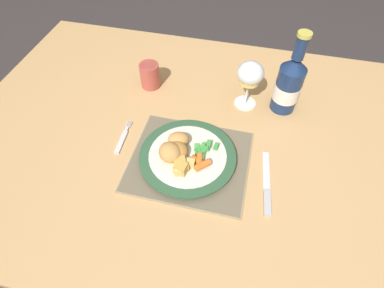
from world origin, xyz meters
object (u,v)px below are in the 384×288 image
(dining_table, at_px, (214,154))
(fork, at_px, (122,139))
(dinner_plate, at_px, (188,157))
(table_knife, at_px, (267,188))
(wine_glass, at_px, (250,75))
(drinking_cup, at_px, (150,75))
(bottle, at_px, (289,84))

(dining_table, relative_size, fork, 12.53)
(dinner_plate, relative_size, fork, 2.13)
(table_knife, distance_m, wine_glass, 0.33)
(dinner_plate, distance_m, drinking_cup, 0.34)
(dinner_plate, height_order, bottle, bottle)
(dining_table, relative_size, table_knife, 7.88)
(dinner_plate, relative_size, wine_glass, 1.70)
(bottle, bearing_deg, dining_table, -135.67)
(drinking_cup, bearing_deg, wine_glass, -2.81)
(fork, bearing_deg, table_knife, -8.90)
(table_knife, bearing_deg, bottle, 85.82)
(table_knife, distance_m, drinking_cup, 0.52)
(dining_table, height_order, drinking_cup, drinking_cup)
(fork, relative_size, wine_glass, 0.79)
(bottle, bearing_deg, fork, -150.93)
(dining_table, bearing_deg, drinking_cup, 144.76)
(fork, relative_size, drinking_cup, 1.47)
(dinner_plate, xyz_separation_m, fork, (-0.20, 0.03, -0.01))
(dining_table, relative_size, dinner_plate, 5.87)
(fork, bearing_deg, wine_glass, 35.66)
(wine_glass, bearing_deg, table_knife, -72.80)
(dinner_plate, relative_size, bottle, 1.01)
(wine_glass, bearing_deg, fork, -144.34)
(bottle, bearing_deg, table_knife, -94.18)
(table_knife, distance_m, bottle, 0.32)
(table_knife, xyz_separation_m, drinking_cup, (-0.41, 0.31, 0.04))
(dining_table, distance_m, table_knife, 0.22)
(table_knife, bearing_deg, dining_table, 139.62)
(fork, distance_m, bottle, 0.51)
(dining_table, distance_m, dinner_plate, 0.15)
(fork, height_order, bottle, bottle)
(dinner_plate, distance_m, bottle, 0.37)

